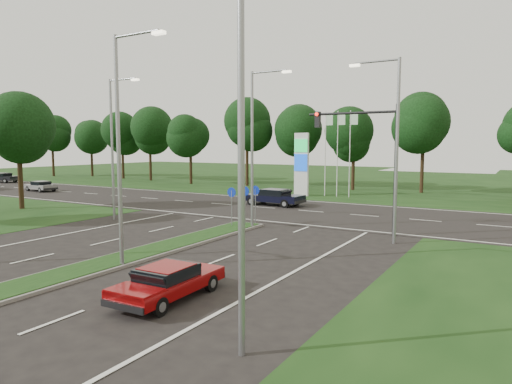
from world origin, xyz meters
The scene contains 17 objects.
verge_far centered at (0.00, 55.00, 0.00)m, with size 160.00×50.00×0.02m, color black.
cross_road centered at (0.00, 24.00, 0.00)m, with size 160.00×12.00×0.02m, color black.
median_kerb centered at (0.00, 4.00, 0.06)m, with size 2.00×26.00×0.12m, color slate.
streetlight_median_near centered at (1.00, 6.00, 5.08)m, with size 2.53×0.22×9.00m.
streetlight_median_far centered at (1.00, 16.00, 5.08)m, with size 2.53×0.22×9.00m.
streetlight_left_far centered at (-8.30, 14.00, 5.08)m, with size 2.53×0.22×9.00m.
streetlight_right_far centered at (8.80, 16.00, 5.08)m, with size 2.53×0.22×9.00m.
streetlight_right_near centered at (8.80, 2.00, 5.08)m, with size 2.53×0.22×9.00m.
traffic_signal centered at (7.19, 18.00, 4.65)m, with size 5.10×0.42×7.00m.
median_signs centered at (0.00, 16.40, 1.71)m, with size 1.16×1.76×2.38m.
gas_pylon centered at (-3.79, 33.05, 3.20)m, with size 5.80×1.26×8.00m.
tree_left_far centered at (-17.90, 13.93, 6.11)m, with size 5.20×5.20×8.86m.
treeline_far centered at (0.10, 39.93, 6.83)m, with size 6.00×6.00×9.90m.
red_sedan centered at (4.94, 4.07, 0.58)m, with size 1.74×4.01×1.09m.
navy_sedan centered at (-2.92, 25.51, 0.71)m, with size 4.89×2.16×1.33m.
far_car_a centered at (-29.36, 22.89, 0.58)m, with size 3.91×1.95×1.09m.
far_car_c centered at (-44.09, 27.21, 0.68)m, with size 4.76×3.16×1.26m.
Camera 1 is at (14.45, -6.53, 4.84)m, focal length 32.00 mm.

